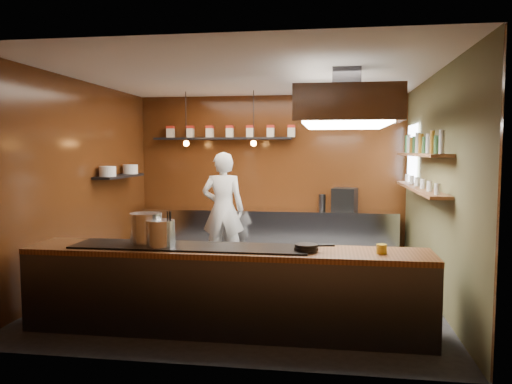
% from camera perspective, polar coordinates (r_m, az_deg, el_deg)
% --- Properties ---
extents(floor, '(5.00, 5.00, 0.00)m').
position_cam_1_polar(floor, '(7.19, -0.78, -11.19)').
color(floor, black).
rests_on(floor, ground).
extents(back_wall, '(5.00, 0.00, 5.00)m').
position_cam_1_polar(back_wall, '(9.40, 1.67, 1.86)').
color(back_wall, '#381E0A').
rests_on(back_wall, ground).
extents(left_wall, '(0.00, 5.00, 5.00)m').
position_cam_1_polar(left_wall, '(7.74, -19.38, 0.96)').
color(left_wall, '#381E0A').
rests_on(left_wall, ground).
extents(right_wall, '(0.00, 5.00, 5.00)m').
position_cam_1_polar(right_wall, '(6.98, 19.91, 0.56)').
color(right_wall, brown).
rests_on(right_wall, ground).
extents(ceiling, '(5.00, 5.00, 0.00)m').
position_cam_1_polar(ceiling, '(6.99, -0.80, 13.18)').
color(ceiling, silver).
rests_on(ceiling, back_wall).
extents(window_pane, '(0.00, 1.00, 1.00)m').
position_cam_1_polar(window_pane, '(8.63, 17.44, 4.04)').
color(window_pane, white).
rests_on(window_pane, right_wall).
extents(prep_counter, '(4.60, 0.65, 0.90)m').
position_cam_1_polar(prep_counter, '(9.19, 1.41, -4.79)').
color(prep_counter, silver).
rests_on(prep_counter, floor).
extents(pass_counter, '(4.40, 0.72, 0.94)m').
position_cam_1_polar(pass_counter, '(5.56, -3.54, -11.05)').
color(pass_counter, '#38383D').
rests_on(pass_counter, floor).
extents(tin_shelf, '(2.60, 0.26, 0.04)m').
position_cam_1_polar(tin_shelf, '(9.41, -3.90, 6.12)').
color(tin_shelf, black).
rests_on(tin_shelf, back_wall).
extents(plate_shelf, '(0.30, 1.40, 0.04)m').
position_cam_1_polar(plate_shelf, '(8.57, -15.32, 1.74)').
color(plate_shelf, black).
rests_on(plate_shelf, left_wall).
extents(bottle_shelf_upper, '(0.26, 2.80, 0.04)m').
position_cam_1_polar(bottle_shelf_upper, '(7.23, 18.29, 4.07)').
color(bottle_shelf_upper, brown).
rests_on(bottle_shelf_upper, right_wall).
extents(bottle_shelf_lower, '(0.26, 2.80, 0.04)m').
position_cam_1_polar(bottle_shelf_lower, '(7.25, 18.19, 0.36)').
color(bottle_shelf_lower, brown).
rests_on(bottle_shelf_lower, right_wall).
extents(extractor_hood, '(1.20, 2.00, 0.72)m').
position_cam_1_polar(extractor_hood, '(6.45, 10.24, 9.38)').
color(extractor_hood, '#38383D').
rests_on(extractor_hood, ceiling).
extents(pendant_left, '(0.10, 0.10, 0.95)m').
position_cam_1_polar(pendant_left, '(8.89, -7.98, 5.85)').
color(pendant_left, black).
rests_on(pendant_left, ceiling).
extents(pendant_right, '(0.10, 0.10, 0.95)m').
position_cam_1_polar(pendant_right, '(8.63, -0.28, 5.93)').
color(pendant_right, black).
rests_on(pendant_right, ceiling).
extents(storage_tins, '(2.43, 0.13, 0.22)m').
position_cam_1_polar(storage_tins, '(9.38, -3.00, 6.93)').
color(storage_tins, beige).
rests_on(storage_tins, tin_shelf).
extents(plate_stacks, '(0.26, 1.16, 0.16)m').
position_cam_1_polar(plate_stacks, '(8.56, -15.33, 2.41)').
color(plate_stacks, white).
rests_on(plate_stacks, plate_shelf).
extents(bottles, '(0.06, 2.66, 0.24)m').
position_cam_1_polar(bottles, '(7.23, 18.32, 5.18)').
color(bottles, silver).
rests_on(bottles, bottle_shelf_upper).
extents(wine_glasses, '(0.07, 2.37, 0.13)m').
position_cam_1_polar(wine_glasses, '(7.24, 18.21, 1.03)').
color(wine_glasses, silver).
rests_on(wine_glasses, bottle_shelf_lower).
extents(stockpot_large, '(0.44, 0.44, 0.34)m').
position_cam_1_polar(stockpot_large, '(5.71, -12.46, -4.07)').
color(stockpot_large, silver).
rests_on(stockpot_large, pass_counter).
extents(stockpot_small, '(0.36, 0.36, 0.29)m').
position_cam_1_polar(stockpot_small, '(5.51, -10.86, -4.66)').
color(stockpot_small, silver).
rests_on(stockpot_small, pass_counter).
extents(utensil_crock, '(0.13, 0.13, 0.16)m').
position_cam_1_polar(utensil_crock, '(5.50, -9.87, -5.33)').
color(utensil_crock, '#B3B6BB').
rests_on(utensil_crock, pass_counter).
extents(frying_pan, '(0.42, 0.26, 0.06)m').
position_cam_1_polar(frying_pan, '(5.26, 5.82, -6.29)').
color(frying_pan, black).
rests_on(frying_pan, pass_counter).
extents(butter_jar, '(0.14, 0.14, 0.10)m').
position_cam_1_polar(butter_jar, '(5.32, 14.17, -6.33)').
color(butter_jar, yellow).
rests_on(butter_jar, pass_counter).
extents(espresso_machine, '(0.49, 0.47, 0.41)m').
position_cam_1_polar(espresso_machine, '(9.06, 10.10, -0.84)').
color(espresso_machine, black).
rests_on(espresso_machine, prep_counter).
extents(chef, '(0.75, 0.53, 1.95)m').
position_cam_1_polar(chef, '(8.49, -3.78, -2.02)').
color(chef, silver).
rests_on(chef, floor).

